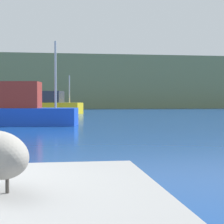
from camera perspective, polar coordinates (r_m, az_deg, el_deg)
name	(u,v)px	position (r m, az deg, el deg)	size (l,w,h in m)	color
hillside_backdrop	(48,83)	(69.69, -9.47, 4.29)	(140.00, 11.67, 9.12)	#6B7A51
fishing_boat_yellow	(53,105)	(41.29, -8.73, 0.99)	(6.33, 4.05, 4.01)	yellow
fishing_boat_blue	(24,110)	(22.35, -12.89, 0.25)	(6.09, 2.89, 4.72)	blue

